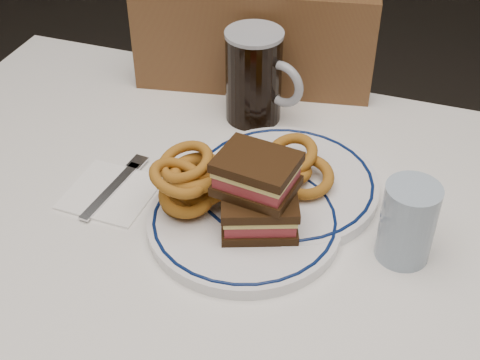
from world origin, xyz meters
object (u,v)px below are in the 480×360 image
(main_plate, at_px, (245,221))
(reuben_sandwich, at_px, (258,193))
(far_plate, at_px, (284,184))
(chair_far, at_px, (257,155))
(beer_mug, at_px, (255,76))

(main_plate, xyz_separation_m, reuben_sandwich, (0.02, -0.00, 0.06))
(main_plate, relative_size, far_plate, 0.97)
(far_plate, bearing_deg, chair_far, 113.07)
(reuben_sandwich, relative_size, beer_mug, 0.79)
(reuben_sandwich, bearing_deg, far_plate, 84.73)
(reuben_sandwich, bearing_deg, chair_far, 107.37)
(main_plate, relative_size, beer_mug, 1.70)
(reuben_sandwich, distance_m, far_plate, 0.12)
(reuben_sandwich, height_order, beer_mug, beer_mug)
(main_plate, height_order, beer_mug, beer_mug)
(far_plate, bearing_deg, reuben_sandwich, -95.27)
(main_plate, distance_m, far_plate, 0.10)
(reuben_sandwich, xyz_separation_m, beer_mug, (-0.10, 0.28, 0.01))
(reuben_sandwich, distance_m, beer_mug, 0.30)
(reuben_sandwich, xyz_separation_m, far_plate, (0.01, 0.10, -0.06))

